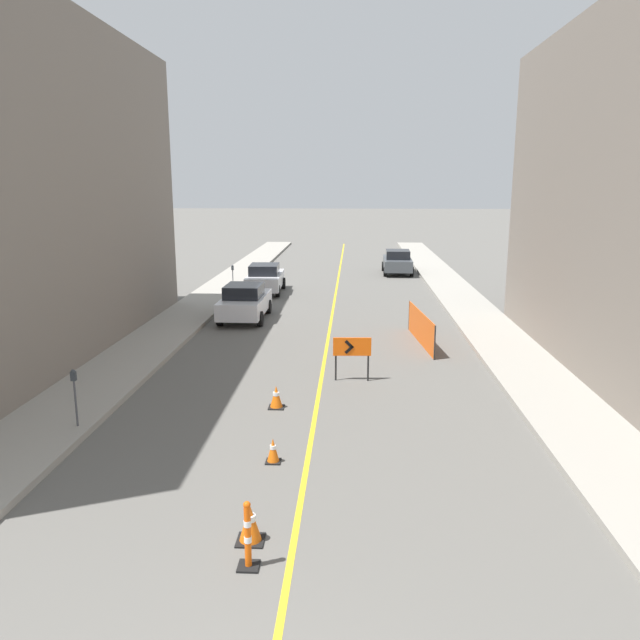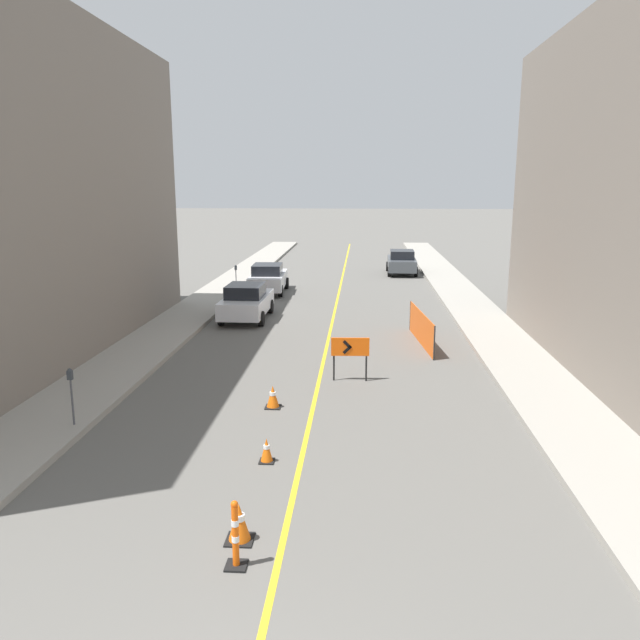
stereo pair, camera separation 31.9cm
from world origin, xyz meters
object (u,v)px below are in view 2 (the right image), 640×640
traffic_cone_second (239,522)px  traffic_cone_fourth (273,397)px  parked_car_curb_mid (268,278)px  parked_car_curb_far (402,262)px  traffic_cone_third (267,450)px  parked_car_curb_near (246,302)px  parking_meter_near_curb (71,385)px  parking_meter_far_curb (236,272)px  delineator_post_front (235,539)px  arrow_barricade_primary (350,349)px

traffic_cone_second → traffic_cone_fourth: 6.39m
parked_car_curb_mid → parked_car_curb_far: same height
traffic_cone_third → parked_car_curb_near: (-3.08, 14.34, 0.53)m
traffic_cone_third → parked_car_curb_far: parked_car_curb_far is taller
traffic_cone_third → parking_meter_near_curb: bearing=164.3°
parked_car_curb_mid → parking_meter_far_curb: bearing=-177.5°
parked_car_curb_near → parked_car_curb_mid: size_ratio=0.99×
traffic_cone_fourth → parked_car_curb_near: size_ratio=0.14×
parked_car_curb_near → parking_meter_near_curb: parked_car_curb_near is taller
parked_car_curb_near → parked_car_curb_mid: bearing=91.1°
delineator_post_front → parked_car_curb_mid: size_ratio=0.26×
arrow_barricade_primary → delineator_post_front: bearing=-102.1°
parked_car_curb_mid → parking_meter_near_curb: 20.00m
parking_meter_near_curb → parking_meter_far_curb: size_ratio=1.03×
traffic_cone_fourth → parked_car_curb_far: bearing=79.1°
traffic_cone_second → parked_car_curb_mid: 24.57m
arrow_barricade_primary → traffic_cone_second: bearing=-103.4°
traffic_cone_third → parking_meter_far_curb: 21.74m
parked_car_curb_near → parking_meter_near_curb: 13.09m
delineator_post_front → parked_car_curb_mid: bearing=97.4°
parked_car_curb_mid → parking_meter_near_curb: (-1.75, -19.92, 0.37)m
traffic_cone_fourth → parking_meter_near_curb: bearing=-156.9°
parked_car_curb_mid → parking_meter_near_curb: size_ratio=3.08×
arrow_barricade_primary → parking_meter_far_curb: 16.70m
traffic_cone_fourth → traffic_cone_second: bearing=-86.9°
arrow_barricade_primary → parked_car_curb_mid: 16.23m
parked_car_curb_mid → parking_meter_far_curb: 1.79m
delineator_post_front → parking_meter_far_curb: (-5.01, 24.94, 0.65)m
parked_car_curb_near → parked_car_curb_mid: (-0.09, 6.97, 0.00)m
parking_meter_near_curb → parked_car_curb_mid: bearing=85.0°
traffic_cone_second → arrow_barricade_primary: bearing=79.4°
traffic_cone_second → parked_car_curb_mid: parked_car_curb_mid is taller
arrow_barricade_primary → parked_car_curb_near: 9.75m
delineator_post_front → parked_car_curb_near: 18.39m
traffic_cone_fourth → parking_meter_far_curb: 18.42m
traffic_cone_second → delineator_post_front: bearing=-83.1°
parked_car_curb_far → parking_meter_far_curb: parked_car_curb_far is taller
traffic_cone_third → arrow_barricade_primary: arrow_barricade_primary is taller
traffic_cone_fourth → delineator_post_front: 7.13m
traffic_cone_second → delineator_post_front: (0.09, -0.73, 0.15)m
traffic_cone_fourth → parked_car_curb_far: size_ratio=0.14×
traffic_cone_second → traffic_cone_third: traffic_cone_second is taller
parked_car_curb_far → parking_meter_near_curb: size_ratio=3.06×
parked_car_curb_far → parking_meter_near_curb: 29.40m
parked_car_curb_mid → arrow_barricade_primary: bearing=-75.0°
delineator_post_front → parked_car_curb_far: (4.52, 32.97, 0.32)m
traffic_cone_fourth → delineator_post_front: bearing=-86.5°
traffic_cone_fourth → parked_car_curb_mid: 18.20m
traffic_cone_second → arrow_barricade_primary: (1.67, 8.87, 0.66)m
traffic_cone_second → parking_meter_far_curb: 24.72m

